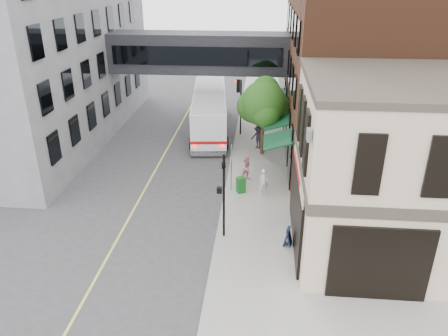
% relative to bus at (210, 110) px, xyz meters
% --- Properties ---
extents(ground, '(120.00, 120.00, 0.00)m').
position_rel_bus_xyz_m(ground, '(2.26, -18.09, -1.81)').
color(ground, '#38383A').
rests_on(ground, ground).
extents(sidewalk_main, '(4.00, 60.00, 0.15)m').
position_rel_bus_xyz_m(sidewalk_main, '(4.26, -4.09, -1.74)').
color(sidewalk_main, gray).
rests_on(sidewalk_main, ground).
extents(corner_building, '(10.19, 8.12, 8.45)m').
position_rel_bus_xyz_m(corner_building, '(11.23, -16.09, 2.40)').
color(corner_building, '#C7B098').
rests_on(corner_building, ground).
extents(brick_building, '(13.76, 18.00, 14.00)m').
position_rel_bus_xyz_m(brick_building, '(12.24, -3.10, 5.17)').
color(brick_building, '#482616').
rests_on(brick_building, ground).
extents(opposite_building, '(14.00, 24.00, 14.00)m').
position_rel_bus_xyz_m(opposite_building, '(-14.74, -2.09, 5.19)').
color(opposite_building, slate).
rests_on(opposite_building, ground).
extents(skyway_bridge, '(14.00, 3.18, 3.00)m').
position_rel_bus_xyz_m(skyway_bridge, '(-0.74, -0.09, 4.69)').
color(skyway_bridge, black).
rests_on(skyway_bridge, ground).
extents(traffic_signal_near, '(0.44, 0.22, 4.60)m').
position_rel_bus_xyz_m(traffic_signal_near, '(2.63, -16.09, 1.17)').
color(traffic_signal_near, black).
rests_on(traffic_signal_near, sidewalk_main).
extents(traffic_signal_far, '(0.53, 0.28, 4.50)m').
position_rel_bus_xyz_m(traffic_signal_far, '(2.52, -1.09, 1.52)').
color(traffic_signal_far, black).
rests_on(traffic_signal_far, sidewalk_main).
extents(street_sign_pole, '(0.08, 0.75, 3.00)m').
position_rel_bus_xyz_m(street_sign_pole, '(2.65, -11.09, 0.12)').
color(street_sign_pole, gray).
rests_on(street_sign_pole, sidewalk_main).
extents(street_tree, '(3.80, 3.20, 5.60)m').
position_rel_bus_xyz_m(street_tree, '(4.45, -4.87, 2.10)').
color(street_tree, '#382619').
rests_on(street_tree, sidewalk_main).
extents(lane_marking, '(0.12, 40.00, 0.01)m').
position_rel_bus_xyz_m(lane_marking, '(-2.74, -8.09, -1.81)').
color(lane_marking, '#D8CC4C').
rests_on(lane_marking, ground).
extents(bus, '(3.94, 12.25, 3.24)m').
position_rel_bus_xyz_m(bus, '(0.00, 0.00, 0.00)').
color(bus, white).
rests_on(bus, ground).
extents(pedestrian_a, '(0.70, 0.59, 1.62)m').
position_rel_bus_xyz_m(pedestrian_a, '(4.62, -11.41, -0.85)').
color(pedestrian_a, silver).
rests_on(pedestrian_a, sidewalk_main).
extents(pedestrian_b, '(1.04, 0.96, 1.71)m').
position_rel_bus_xyz_m(pedestrian_b, '(3.58, -9.53, -0.81)').
color(pedestrian_b, pink).
rests_on(pedestrian_b, sidewalk_main).
extents(pedestrian_c, '(1.32, 1.15, 1.77)m').
position_rel_bus_xyz_m(pedestrian_c, '(4.14, -4.05, -0.78)').
color(pedestrian_c, black).
rests_on(pedestrian_c, sidewalk_main).
extents(newspaper_box, '(0.62, 0.59, 0.97)m').
position_rel_bus_xyz_m(newspaper_box, '(3.25, -11.27, -1.18)').
color(newspaper_box, '#125119').
rests_on(newspaper_box, sidewalk_main).
extents(sandwich_board, '(0.44, 0.58, 0.92)m').
position_rel_bus_xyz_m(sandwich_board, '(5.86, -16.60, -1.20)').
color(sandwich_board, black).
rests_on(sandwich_board, sidewalk_main).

